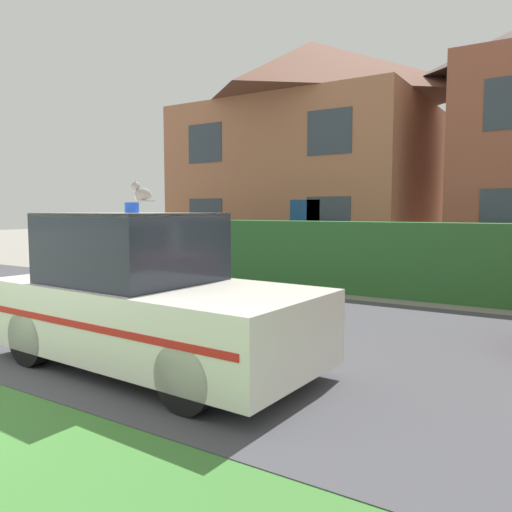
{
  "coord_description": "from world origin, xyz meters",
  "views": [
    {
      "loc": [
        4.88,
        -1.51,
        1.76
      ],
      "look_at": [
        0.69,
        5.12,
        1.05
      ],
      "focal_mm": 35.0,
      "sensor_mm": 36.0,
      "label": 1
    }
  ],
  "objects_px": {
    "cat": "(141,194)",
    "house_left": "(310,149)",
    "police_car": "(148,298)",
    "wheelie_bin": "(267,256)"
  },
  "relations": [
    {
      "from": "cat",
      "to": "house_left",
      "type": "height_order",
      "value": "house_left"
    },
    {
      "from": "police_car",
      "to": "cat",
      "type": "bearing_deg",
      "value": 171.0
    },
    {
      "from": "police_car",
      "to": "wheelie_bin",
      "type": "height_order",
      "value": "police_car"
    },
    {
      "from": "house_left",
      "to": "wheelie_bin",
      "type": "relative_size",
      "value": 8.4
    },
    {
      "from": "police_car",
      "to": "house_left",
      "type": "xyz_separation_m",
      "value": [
        -4.37,
        12.95,
        3.27
      ]
    },
    {
      "from": "cat",
      "to": "wheelie_bin",
      "type": "xyz_separation_m",
      "value": [
        -3.03,
        7.75,
        -1.43
      ]
    },
    {
      "from": "cat",
      "to": "house_left",
      "type": "bearing_deg",
      "value": -109.97
    },
    {
      "from": "police_car",
      "to": "house_left",
      "type": "distance_m",
      "value": 14.05
    },
    {
      "from": "house_left",
      "to": "wheelie_bin",
      "type": "xyz_separation_m",
      "value": [
        1.26,
        -5.18,
        -3.53
      ]
    },
    {
      "from": "house_left",
      "to": "police_car",
      "type": "bearing_deg",
      "value": -71.34
    }
  ]
}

